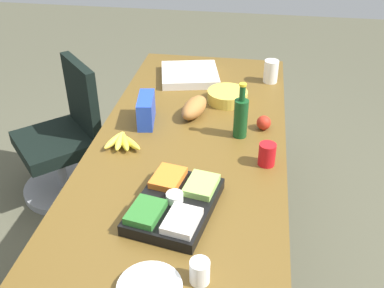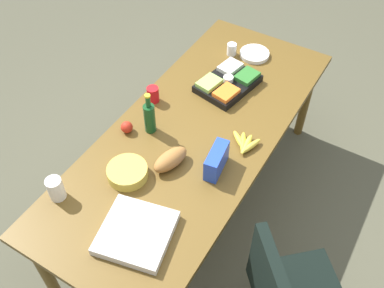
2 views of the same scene
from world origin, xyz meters
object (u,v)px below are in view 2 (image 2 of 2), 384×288
object	(u,v)px
paper_plate_stack	(254,54)
apple_red	(127,127)
chip_bowl	(127,172)
paper_cup	(232,49)
veggie_tray	(228,83)
conference_table	(196,139)
mayo_jar	(56,189)
pizza_box	(136,233)
banana_bunch	(245,143)
chip_bag_blue	(216,160)
wine_bottle	(150,117)
red_solo_cup	(153,94)
bread_loaf	(170,159)

from	to	relation	value
paper_plate_stack	apple_red	size ratio (longest dim) A/B	2.89
chip_bowl	paper_cup	distance (m)	1.34
chip_bowl	veggie_tray	bearing A→B (deg)	-7.19
conference_table	chip_bowl	world-z (taller)	chip_bowl
mayo_jar	apple_red	world-z (taller)	mayo_jar
mayo_jar	pizza_box	bearing A→B (deg)	-87.20
chip_bowl	banana_bunch	distance (m)	0.73
chip_bag_blue	wine_bottle	size ratio (longest dim) A/B	0.74
veggie_tray	banana_bunch	size ratio (longest dim) A/B	2.34
conference_table	pizza_box	world-z (taller)	pizza_box
chip_bag_blue	banana_bunch	size ratio (longest dim) A/B	1.10
conference_table	pizza_box	size ratio (longest dim) A/B	6.61
red_solo_cup	apple_red	bearing A→B (deg)	-176.41
banana_bunch	bread_loaf	distance (m)	0.48
wine_bottle	red_solo_cup	xyz separation A→B (m)	(0.24, 0.14, -0.06)
wine_bottle	pizza_box	size ratio (longest dim) A/B	0.82
paper_cup	pizza_box	distance (m)	1.66
chip_bowl	banana_bunch	size ratio (longest dim) A/B	1.18
red_solo_cup	paper_plate_stack	distance (m)	0.88
conference_table	paper_plate_stack	size ratio (longest dim) A/B	10.81
chip_bag_blue	paper_cup	world-z (taller)	chip_bag_blue
chip_bag_blue	paper_cup	size ratio (longest dim) A/B	2.44
banana_bunch	paper_plate_stack	bearing A→B (deg)	22.00
veggie_tray	paper_cup	xyz separation A→B (m)	(0.34, 0.15, 0.01)
red_solo_cup	bread_loaf	xyz separation A→B (m)	(-0.41, -0.41, -0.01)
wine_bottle	red_solo_cup	distance (m)	0.28
apple_red	veggie_tray	bearing A→B (deg)	-25.80
red_solo_cup	paper_plate_stack	world-z (taller)	red_solo_cup
chip_bag_blue	wine_bottle	distance (m)	0.51
veggie_tray	conference_table	bearing A→B (deg)	-176.89
conference_table	veggie_tray	xyz separation A→B (m)	(0.48, 0.03, 0.11)
chip_bowl	paper_cup	size ratio (longest dim) A/B	2.62
veggie_tray	bread_loaf	distance (m)	0.80
chip_bag_blue	apple_red	world-z (taller)	chip_bag_blue
paper_cup	red_solo_cup	world-z (taller)	red_solo_cup
chip_bowl	paper_cup	bearing A→B (deg)	1.08
red_solo_cup	apple_red	world-z (taller)	red_solo_cup
banana_bunch	mayo_jar	bearing A→B (deg)	140.40
chip_bag_blue	banana_bunch	bearing A→B (deg)	-14.87
chip_bowl	mayo_jar	size ratio (longest dim) A/B	1.64
veggie_tray	chip_bag_blue	bearing A→B (deg)	-157.35
chip_bowl	banana_bunch	world-z (taller)	chip_bowl
veggie_tray	apple_red	bearing A→B (deg)	154.20
pizza_box	paper_plate_stack	world-z (taller)	pizza_box
paper_cup	apple_red	xyz separation A→B (m)	(-1.05, 0.19, -0.01)
pizza_box	mayo_jar	distance (m)	0.52
mayo_jar	apple_red	bearing A→B (deg)	-2.84
veggie_tray	apple_red	distance (m)	0.79
paper_plate_stack	bread_loaf	xyz separation A→B (m)	(-1.21, -0.04, 0.04)
wine_bottle	conference_table	bearing A→B (deg)	-60.72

